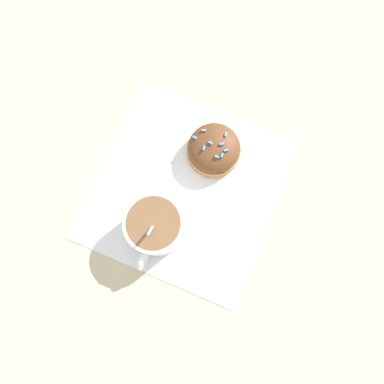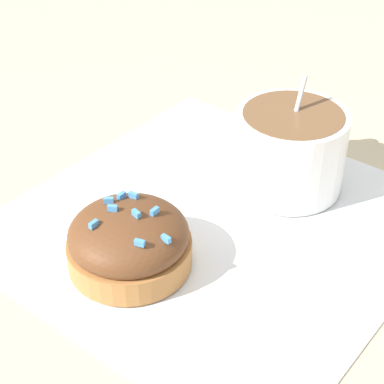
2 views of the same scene
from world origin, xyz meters
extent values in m
plane|color=#C6B793|center=(0.00, 0.00, 0.00)|extent=(3.00, 3.00, 0.00)
cube|color=white|center=(0.00, 0.00, 0.00)|extent=(0.33, 0.33, 0.00)
cylinder|color=white|center=(0.08, -0.01, 0.04)|extent=(0.09, 0.09, 0.07)
cylinder|color=brown|center=(0.08, -0.01, 0.07)|extent=(0.08, 0.08, 0.01)
torus|color=white|center=(0.13, 0.00, 0.04)|extent=(0.04, 0.01, 0.04)
ellipsoid|color=silver|center=(0.11, 0.00, 0.01)|extent=(0.03, 0.02, 0.01)
cylinder|color=silver|center=(0.08, -0.01, 0.05)|extent=(0.05, 0.02, 0.08)
cylinder|color=#B2753D|center=(-0.08, 0.01, 0.01)|extent=(0.09, 0.09, 0.02)
ellipsoid|color=brown|center=(-0.08, 0.01, 0.03)|extent=(0.09, 0.09, 0.04)
cube|color=#4C99EA|center=(-0.08, 0.02, 0.05)|extent=(0.01, 0.01, 0.00)
cube|color=#4C99EA|center=(-0.08, 0.01, 0.05)|extent=(0.00, 0.01, 0.00)
cube|color=#4C99EA|center=(-0.06, 0.03, 0.05)|extent=(0.00, 0.01, 0.00)
cube|color=#4C99EA|center=(-0.07, 0.03, 0.05)|extent=(0.01, 0.00, 0.00)
cube|color=#4C99EA|center=(-0.06, 0.00, 0.05)|extent=(0.01, 0.00, 0.00)
cube|color=#4C99EA|center=(-0.10, 0.02, 0.05)|extent=(0.01, 0.00, 0.00)
cube|color=#4C99EA|center=(-0.09, -0.01, 0.05)|extent=(0.01, 0.01, 0.00)
cube|color=#4C99EA|center=(-0.08, -0.02, 0.04)|extent=(0.00, 0.01, 0.00)
cube|color=#4C99EA|center=(-0.08, 0.03, 0.05)|extent=(0.01, 0.01, 0.00)
camera|label=1|loc=(0.11, 0.07, 0.62)|focal=35.00mm
camera|label=2|loc=(-0.30, -0.26, 0.32)|focal=60.00mm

